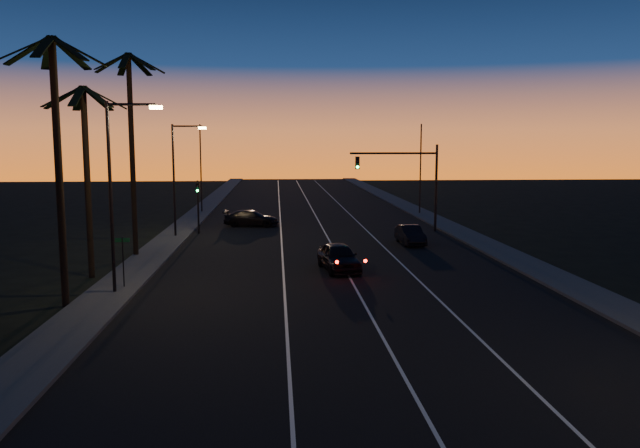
{
  "coord_description": "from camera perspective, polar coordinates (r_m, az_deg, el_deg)",
  "views": [
    {
      "loc": [
        -3.35,
        -9.33,
        7.09
      ],
      "look_at": [
        -1.14,
        22.04,
        3.01
      ],
      "focal_mm": 35.0,
      "sensor_mm": 36.0,
      "label": 1
    }
  ],
  "objects": [
    {
      "name": "lane_stripe_mid",
      "position": [
        40.15,
        1.54,
        -2.76
      ],
      "size": [
        0.12,
        160.0,
        0.01
      ],
      "primitive_type": "cube",
      "color": "silver",
      "rests_on": "road"
    },
    {
      "name": "sidewalk_right",
      "position": [
        42.52,
        16.06,
        -2.39
      ],
      "size": [
        2.4,
        170.0,
        0.16
      ],
      "primitive_type": "cube",
      "color": "#3A3A37",
      "rests_on": "ground"
    },
    {
      "name": "lane_stripe_left",
      "position": [
        39.97,
        -3.46,
        -2.82
      ],
      "size": [
        0.12,
        160.0,
        0.01
      ],
      "primitive_type": "cube",
      "color": "silver",
      "rests_on": "road"
    },
    {
      "name": "palm_near",
      "position": [
        28.86,
        -22.89,
        6.78
      ],
      "size": [
        4.25,
        4.16,
        11.53
      ],
      "color": "black",
      "rests_on": "ground"
    },
    {
      "name": "road",
      "position": [
        40.11,
        0.83,
        -2.79
      ],
      "size": [
        20.0,
        170.0,
        0.01
      ],
      "primitive_type": "cube",
      "color": "black",
      "rests_on": "ground"
    },
    {
      "name": "signal_post",
      "position": [
        49.88,
        -11.1,
        2.42
      ],
      "size": [
        0.28,
        0.37,
        4.2
      ],
      "color": "black",
      "rests_on": "ground"
    },
    {
      "name": "far_pole_right",
      "position": [
        63.04,
        9.17,
        4.94
      ],
      "size": [
        0.14,
        0.14,
        9.0
      ],
      "primitive_type": "cylinder",
      "color": "black",
      "rests_on": "ground"
    },
    {
      "name": "signal_mast",
      "position": [
        50.48,
        7.99,
        4.7
      ],
      "size": [
        7.1,
        0.41,
        7.0
      ],
      "color": "black",
      "rests_on": "ground"
    },
    {
      "name": "sidewalk_left",
      "position": [
        40.72,
        -15.09,
        -2.78
      ],
      "size": [
        2.4,
        170.0,
        0.16
      ],
      "primitive_type": "cube",
      "color": "#3A3A37",
      "rests_on": "ground"
    },
    {
      "name": "right_car",
      "position": [
        44.45,
        8.25,
        -0.99
      ],
      "size": [
        1.57,
        4.08,
        1.32
      ],
      "color": "black",
      "rests_on": "road"
    },
    {
      "name": "street_sign",
      "position": [
        31.7,
        -17.57,
        -2.83
      ],
      "size": [
        0.7,
        0.06,
        2.6
      ],
      "color": "black",
      "rests_on": "ground"
    },
    {
      "name": "lead_car",
      "position": [
        34.92,
        1.72,
        -3.03
      ],
      "size": [
        2.45,
        5.19,
        1.53
      ],
      "color": "black",
      "rests_on": "road"
    },
    {
      "name": "far_pole_left",
      "position": [
        64.84,
        -10.84,
        4.97
      ],
      "size": [
        0.14,
        0.14,
        9.0
      ],
      "primitive_type": "cylinder",
      "color": "black",
      "rests_on": "ground"
    },
    {
      "name": "palm_mid",
      "position": [
        34.77,
        -20.58,
        5.54
      ],
      "size": [
        4.25,
        4.16,
        10.03
      ],
      "color": "black",
      "rests_on": "ground"
    },
    {
      "name": "palm_far",
      "position": [
        40.32,
        -16.86,
        7.82
      ],
      "size": [
        4.25,
        4.16,
        12.53
      ],
      "color": "black",
      "rests_on": "ground"
    },
    {
      "name": "streetlight_left_near",
      "position": [
        30.29,
        -18.1,
        3.68
      ],
      "size": [
        2.55,
        0.26,
        9.0
      ],
      "color": "black",
      "rests_on": "ground"
    },
    {
      "name": "lane_stripe_right",
      "position": [
        40.64,
        6.47,
        -2.68
      ],
      "size": [
        0.12,
        160.0,
        0.01
      ],
      "primitive_type": "cube",
      "color": "silver",
      "rests_on": "road"
    },
    {
      "name": "streetlight_left_far",
      "position": [
        47.94,
        -12.87,
        4.78
      ],
      "size": [
        2.55,
        0.26,
        8.5
      ],
      "color": "black",
      "rests_on": "ground"
    },
    {
      "name": "cross_car",
      "position": [
        53.83,
        -6.3,
        0.53
      ],
      "size": [
        4.94,
        2.54,
        1.37
      ],
      "color": "black",
      "rests_on": "road"
    }
  ]
}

